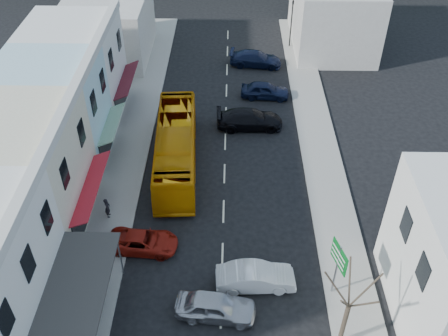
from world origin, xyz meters
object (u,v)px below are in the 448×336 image
at_px(car_white, 255,278).
at_px(street_tree, 349,306).
at_px(car_silver, 216,307).
at_px(traffic_signal, 291,24).
at_px(pedestrian_left, 107,207).
at_px(direction_sign, 336,271).
at_px(car_red, 143,241).
at_px(bus, 176,149).

xyz_separation_m(car_white, street_tree, (4.33, -3.72, 2.65)).
xyz_separation_m(car_silver, traffic_signal, (6.89, 33.26, 1.93)).
bearing_deg(traffic_signal, pedestrian_left, 84.19).
bearing_deg(car_silver, street_tree, -98.43).
bearing_deg(car_silver, pedestrian_left, 50.68).
height_order(car_silver, traffic_signal, traffic_signal).
relative_size(pedestrian_left, direction_sign, 0.43).
xyz_separation_m(car_white, direction_sign, (4.43, -0.43, 1.28)).
bearing_deg(car_white, car_red, 64.69).
relative_size(bus, car_silver, 2.64).
bearing_deg(bus, traffic_signal, 59.66).
relative_size(car_red, direction_sign, 1.16).
bearing_deg(direction_sign, car_white, 158.62).
height_order(bus, car_red, bus).
bearing_deg(direction_sign, street_tree, -107.54).
distance_m(pedestrian_left, street_tree, 16.93).
xyz_separation_m(car_silver, street_tree, (6.59, -1.69, 2.65)).
distance_m(car_white, car_red, 7.50).
distance_m(bus, direction_sign, 15.33).
bearing_deg(pedestrian_left, direction_sign, -117.86).
bearing_deg(car_white, traffic_signal, -12.11).
xyz_separation_m(car_red, pedestrian_left, (-2.73, 2.70, 0.30)).
relative_size(car_red, pedestrian_left, 2.71).
xyz_separation_m(car_silver, car_red, (-4.71, 4.80, 0.00)).
bearing_deg(car_white, bus, 22.94).
height_order(car_white, pedestrian_left, pedestrian_left).
xyz_separation_m(bus, pedestrian_left, (-4.10, -5.70, -0.55)).
distance_m(direction_sign, traffic_signal, 31.67).
bearing_deg(traffic_signal, direction_sign, 112.91).
height_order(car_silver, car_white, same).
height_order(bus, car_white, bus).
distance_m(car_red, street_tree, 13.30).
relative_size(bus, traffic_signal, 2.21).
relative_size(direction_sign, traffic_signal, 0.75).
xyz_separation_m(car_silver, car_white, (2.26, 2.04, 0.00)).
distance_m(bus, traffic_signal, 22.55).
bearing_deg(street_tree, car_white, 139.33).
distance_m(car_silver, traffic_signal, 34.02).
bearing_deg(street_tree, pedestrian_left, 146.78).
xyz_separation_m(bus, street_tree, (9.92, -14.89, 1.80)).
bearing_deg(bus, car_red, -102.65).
relative_size(bus, car_red, 2.52).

